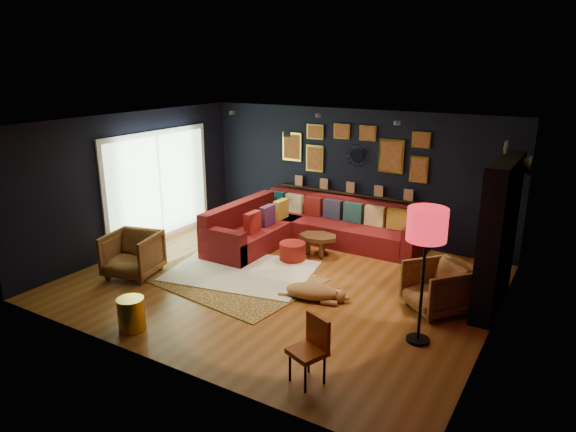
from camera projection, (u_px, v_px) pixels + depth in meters
The scene contains 20 objects.
floor at pixel (281, 282), 8.43m from camera, with size 6.50×6.50×0.00m, color brown.
room_walls at pixel (280, 188), 7.97m from camera, with size 6.50×6.50×6.50m.
sectional at pixel (303, 228), 10.12m from camera, with size 3.41×2.69×0.86m.
ledge at pixel (351, 193), 10.36m from camera, with size 3.20×0.12×0.04m, color black.
gallery_wall at pixel (352, 150), 10.14m from camera, with size 3.15×0.04×1.02m.
sunburst_mirror at pixel (357, 155), 10.12m from camera, with size 0.47×0.16×0.47m.
fireplace at pixel (497, 240), 7.34m from camera, with size 0.31×1.60×2.20m.
deer_head at pixel (515, 164), 7.43m from camera, with size 0.50×0.28×0.45m.
sliding_door at pixel (159, 186), 10.19m from camera, with size 0.06×2.80×2.20m.
ceiling_spots at pixel (306, 120), 8.35m from camera, with size 3.30×2.50×0.06m.
shag_rug at pixel (242, 271), 8.82m from camera, with size 2.36×1.72×0.03m, color silver.
leopard_rug at pixel (231, 278), 8.58m from camera, with size 2.73×1.95×0.02m, color #DBA552.
coffee_table at pixel (318, 239), 9.50m from camera, with size 0.80×0.65×0.36m.
pouf at pixel (292, 251), 9.28m from camera, with size 0.47×0.47×0.31m, color maroon.
armchair_left at pixel (132, 252), 8.59m from camera, with size 0.80×0.75×0.83m, color #C57B3C.
armchair_right at pixel (437, 286), 7.36m from camera, with size 0.77×0.72×0.79m, color #C57B3C.
gold_stool at pixel (131, 314), 6.88m from camera, with size 0.36×0.36×0.45m, color gold.
orange_chair at pixel (312, 345), 5.71m from camera, with size 0.47×0.47×0.78m.
floor_lamp at pixel (427, 230), 6.22m from camera, with size 0.49×0.49×1.79m.
dog at pixel (312, 288), 7.75m from camera, with size 1.10×0.54×0.35m, color #A97D4A, non-canonical shape.
Camera 1 is at (4.10, -6.58, 3.48)m, focal length 32.00 mm.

